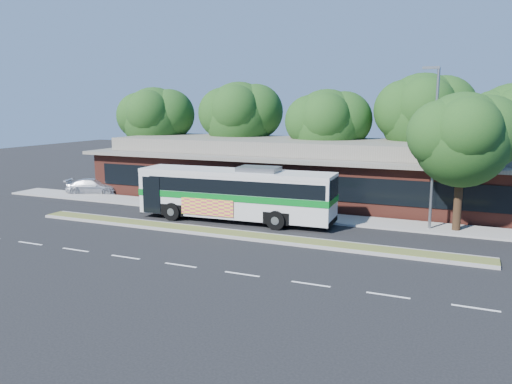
% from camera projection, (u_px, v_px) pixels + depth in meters
% --- Properties ---
extents(ground, '(120.00, 120.00, 0.00)m').
position_uv_depth(ground, '(231.00, 238.00, 26.60)').
color(ground, black).
rests_on(ground, ground).
extents(median_strip, '(26.00, 1.10, 0.15)m').
position_uv_depth(median_strip, '(235.00, 234.00, 27.13)').
color(median_strip, '#4C5624').
rests_on(median_strip, ground).
extents(sidewalk, '(44.00, 2.60, 0.12)m').
position_uv_depth(sidewalk, '(274.00, 214.00, 32.38)').
color(sidewalk, gray).
rests_on(sidewalk, ground).
extents(parking_lot, '(14.00, 12.00, 0.01)m').
position_uv_depth(parking_lot, '(94.00, 188.00, 42.68)').
color(parking_lot, black).
rests_on(parking_lot, ground).
extents(plaza_building, '(33.20, 11.20, 4.45)m').
position_uv_depth(plaza_building, '(306.00, 170.00, 37.99)').
color(plaza_building, '#5E271D').
rests_on(plaza_building, ground).
extents(lamp_post, '(0.93, 0.18, 9.07)m').
position_uv_depth(lamp_post, '(434.00, 144.00, 27.46)').
color(lamp_post, slate).
rests_on(lamp_post, ground).
extents(tree_bg_a, '(6.47, 5.80, 8.63)m').
position_uv_depth(tree_bg_a, '(159.00, 118.00, 44.99)').
color(tree_bg_a, black).
rests_on(tree_bg_a, ground).
extents(tree_bg_b, '(6.69, 6.00, 9.00)m').
position_uv_depth(tree_bg_b, '(245.00, 116.00, 42.72)').
color(tree_bg_b, black).
rests_on(tree_bg_b, ground).
extents(tree_bg_c, '(6.24, 5.60, 8.26)m').
position_uv_depth(tree_bg_c, '(332.00, 124.00, 38.79)').
color(tree_bg_c, black).
rests_on(tree_bg_c, ground).
extents(tree_bg_d, '(6.91, 6.20, 9.37)m').
position_uv_depth(tree_bg_d, '(429.00, 113.00, 36.82)').
color(tree_bg_d, black).
rests_on(tree_bg_d, ground).
extents(transit_bus, '(12.24, 3.26, 3.40)m').
position_uv_depth(transit_bus, '(236.00, 190.00, 30.29)').
color(transit_bus, beige).
rests_on(transit_bus, ground).
extents(sedan, '(4.56, 3.13, 1.23)m').
position_uv_depth(sedan, '(93.00, 186.00, 39.83)').
color(sedan, silver).
rests_on(sedan, ground).
extents(sidewalk_tree, '(5.76, 5.17, 7.72)m').
position_uv_depth(sidewalk_tree, '(470.00, 138.00, 26.99)').
color(sidewalk_tree, black).
rests_on(sidewalk_tree, ground).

